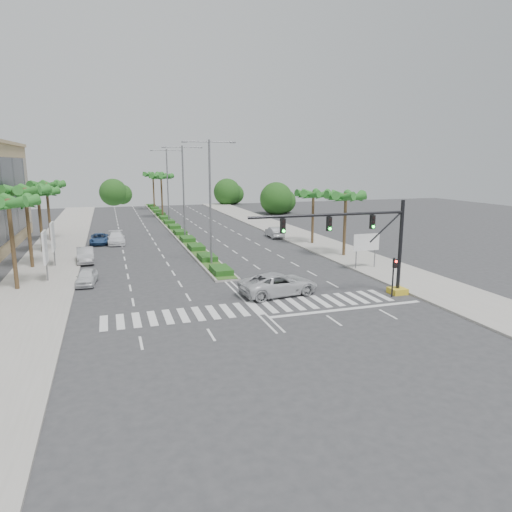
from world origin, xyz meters
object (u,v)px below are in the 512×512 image
Objects in this scene: car_parked_a at (87,277)px; car_crossing at (279,284)px; car_parked_b at (85,255)px; car_parked_c at (99,239)px; car_right at (275,232)px; car_parked_d at (116,238)px.

car_crossing is (14.05, -7.67, 0.21)m from car_parked_a.
car_parked_c is at bearing 80.51° from car_parked_b.
car_parked_b reaches higher than car_parked_a.
car_parked_c is 0.76× the size of car_crossing.
car_parked_c is (0.73, 19.95, 0.01)m from car_parked_a.
car_right is (9.09, 25.63, -0.12)m from car_crossing.
car_right is at bearing -27.35° from car_crossing.
car_parked_b is 0.74× the size of car_crossing.
car_crossing is at bearing -62.86° from car_parked_c.
car_crossing is (11.31, -27.04, 0.12)m from car_parked_d.
car_crossing reaches higher than car_parked_d.
car_parked_d is at bearing 69.47° from car_parked_b.
car_parked_a is at bearing -90.32° from car_parked_b.
car_parked_b reaches higher than car_right.
car_crossing reaches higher than car_parked_a.
car_crossing is at bearing -52.34° from car_parked_b.
car_parked_b is 10.77m from car_parked_d.
car_parked_c is 0.93× the size of car_parked_d.
car_parked_c is at bearing -2.05° from car_right.
car_parked_c is 2.10m from car_parked_d.
car_parked_b is at bearing 99.66° from car_parked_a.
car_parked_d is at bearing 88.70° from car_parked_a.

